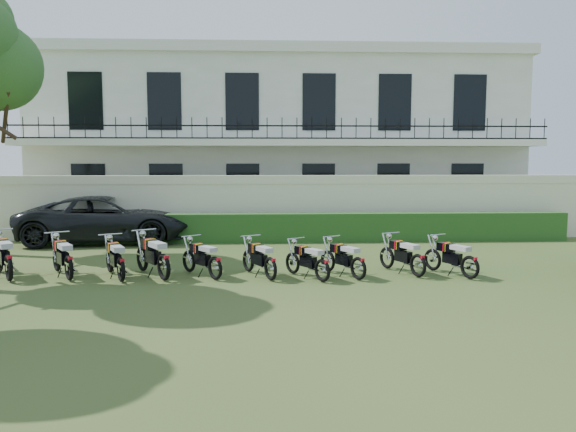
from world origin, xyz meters
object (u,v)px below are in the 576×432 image
object	(u,v)px
motorcycle_6	(322,265)
motorcycle_8	(418,260)
motorcycle_4	(215,262)
motorcycle_2	(121,263)
motorcycle_0	(8,261)
motorcycle_5	(271,263)
motorcycle_7	(358,263)
suv	(107,219)
motorcycle_1	(69,262)
motorcycle_3	(164,260)
motorcycle_9	(470,262)

from	to	relation	value
motorcycle_6	motorcycle_8	size ratio (longest dim) A/B	0.88
motorcycle_4	motorcycle_2	bearing A→B (deg)	146.31
motorcycle_0	motorcycle_5	distance (m)	6.18
motorcycle_7	motorcycle_8	distance (m)	1.53
motorcycle_2	suv	xyz separation A→B (m)	(-2.07, 6.47, 0.34)
motorcycle_5	motorcycle_8	distance (m)	3.62
motorcycle_1	motorcycle_2	size ratio (longest dim) A/B	0.99
motorcycle_5	motorcycle_3	bearing A→B (deg)	150.71
motorcycle_7	suv	xyz separation A→B (m)	(-7.68, 6.47, 0.37)
motorcycle_7	motorcycle_9	size ratio (longest dim) A/B	0.95
motorcycle_3	motorcycle_5	world-z (taller)	motorcycle_3
motorcycle_3	motorcycle_6	xyz separation A→B (m)	(3.75, -0.29, -0.08)
motorcycle_1	motorcycle_4	size ratio (longest dim) A/B	1.17
motorcycle_2	motorcycle_9	xyz separation A→B (m)	(8.32, -0.03, -0.02)
motorcycle_2	motorcycle_7	xyz separation A→B (m)	(5.61, 0.00, -0.03)
motorcycle_0	suv	xyz separation A→B (m)	(0.60, 6.27, 0.29)
motorcycle_1	suv	bearing A→B (deg)	65.87
motorcycle_7	motorcycle_4	bearing A→B (deg)	145.99
motorcycle_4	motorcycle_6	size ratio (longest dim) A/B	0.99
motorcycle_5	motorcycle_9	bearing A→B (deg)	-28.10
motorcycle_1	suv	size ratio (longest dim) A/B	0.29
motorcycle_1	motorcycle_3	size ratio (longest dim) A/B	0.96
motorcycle_4	motorcycle_8	world-z (taller)	motorcycle_8
motorcycle_1	motorcycle_7	size ratio (longest dim) A/B	1.11
motorcycle_7	motorcycle_1	bearing A→B (deg)	146.84
motorcycle_3	motorcycle_4	distance (m)	1.21
motorcycle_3	motorcycle_7	xyz separation A→B (m)	(4.64, -0.11, -0.07)
motorcycle_5	motorcycle_7	bearing A→B (deg)	-28.21
motorcycle_3	motorcycle_9	distance (m)	7.35
motorcycle_3	motorcycle_9	world-z (taller)	motorcycle_3
motorcycle_8	motorcycle_1	bearing A→B (deg)	155.00
motorcycle_0	motorcycle_1	xyz separation A→B (m)	(1.39, 0.02, -0.03)
motorcycle_0	motorcycle_3	world-z (taller)	motorcycle_0
motorcycle_1	motorcycle_5	world-z (taller)	motorcycle_1
motorcycle_5	motorcycle_9	distance (m)	4.81
motorcycle_5	motorcycle_6	distance (m)	1.23
motorcycle_2	motorcycle_6	world-z (taller)	motorcycle_2
motorcycle_3	motorcycle_7	size ratio (longest dim) A/B	1.16
motorcycle_5	motorcycle_6	xyz separation A→B (m)	(1.22, -0.20, -0.02)
motorcycle_6	motorcycle_0	bearing A→B (deg)	143.28
motorcycle_3	motorcycle_0	bearing A→B (deg)	146.00
motorcycle_3	motorcycle_5	distance (m)	2.54
motorcycle_6	motorcycle_8	bearing A→B (deg)	-24.13
motorcycle_3	suv	world-z (taller)	suv
motorcycle_5	motorcycle_9	xyz separation A→B (m)	(4.81, -0.06, 0.00)
motorcycle_5	suv	bearing A→B (deg)	103.53
motorcycle_7	motorcycle_6	bearing A→B (deg)	159.78
motorcycle_6	motorcycle_9	size ratio (longest dim) A/B	0.92
motorcycle_7	motorcycle_9	distance (m)	2.71
motorcycle_0	motorcycle_2	xyz separation A→B (m)	(2.66, -0.20, -0.05)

